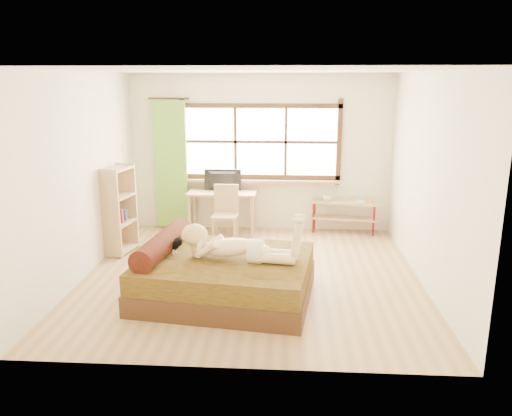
# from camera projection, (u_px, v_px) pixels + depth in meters

# --- Properties ---
(floor) EXTENTS (4.50, 4.50, 0.00)m
(floor) POSITION_uv_depth(u_px,v_px,m) (251.00, 276.00, 6.79)
(floor) COLOR #9E754C
(floor) RESTS_ON ground
(ceiling) EXTENTS (4.50, 4.50, 0.00)m
(ceiling) POSITION_uv_depth(u_px,v_px,m) (251.00, 70.00, 6.12)
(ceiling) COLOR white
(ceiling) RESTS_ON wall_back
(wall_back) EXTENTS (4.50, 0.00, 4.50)m
(wall_back) POSITION_uv_depth(u_px,v_px,m) (261.00, 153.00, 8.63)
(wall_back) COLOR silver
(wall_back) RESTS_ON floor
(wall_front) EXTENTS (4.50, 0.00, 4.50)m
(wall_front) POSITION_uv_depth(u_px,v_px,m) (232.00, 229.00, 4.28)
(wall_front) COLOR silver
(wall_front) RESTS_ON floor
(wall_left) EXTENTS (0.00, 4.50, 4.50)m
(wall_left) POSITION_uv_depth(u_px,v_px,m) (82.00, 176.00, 6.59)
(wall_left) COLOR silver
(wall_left) RESTS_ON floor
(wall_right) EXTENTS (0.00, 4.50, 4.50)m
(wall_right) POSITION_uv_depth(u_px,v_px,m) (428.00, 180.00, 6.32)
(wall_right) COLOR silver
(wall_right) RESTS_ON floor
(window) EXTENTS (2.80, 0.16, 1.46)m
(window) POSITION_uv_depth(u_px,v_px,m) (260.00, 144.00, 8.56)
(window) COLOR #FFEDBF
(window) RESTS_ON wall_back
(curtain) EXTENTS (0.55, 0.10, 2.20)m
(curtain) POSITION_uv_depth(u_px,v_px,m) (171.00, 165.00, 8.66)
(curtain) COLOR #488825
(curtain) RESTS_ON wall_back
(bed) EXTENTS (2.23, 1.88, 0.77)m
(bed) POSITION_uv_depth(u_px,v_px,m) (222.00, 275.00, 6.09)
(bed) COLOR #361A10
(bed) RESTS_ON floor
(woman) EXTENTS (1.46, 0.59, 0.61)m
(woman) POSITION_uv_depth(u_px,v_px,m) (237.00, 235.00, 5.88)
(woman) COLOR beige
(woman) RESTS_ON bed
(kitten) EXTENTS (0.32, 0.16, 0.24)m
(kitten) POSITION_uv_depth(u_px,v_px,m) (168.00, 244.00, 6.13)
(kitten) COLOR black
(kitten) RESTS_ON bed
(desk) EXTENTS (1.17, 0.56, 0.73)m
(desk) POSITION_uv_depth(u_px,v_px,m) (222.00, 197.00, 8.56)
(desk) COLOR tan
(desk) RESTS_ON floor
(monitor) EXTENTS (0.64, 0.10, 0.37)m
(monitor) POSITION_uv_depth(u_px,v_px,m) (222.00, 180.00, 8.54)
(monitor) COLOR black
(monitor) RESTS_ON desk
(chair) EXTENTS (0.42, 0.42, 0.91)m
(chair) POSITION_uv_depth(u_px,v_px,m) (226.00, 210.00, 8.23)
(chair) COLOR tan
(chair) RESTS_ON floor
(pipe_shelf) EXTENTS (1.15, 0.44, 0.63)m
(pipe_shelf) POSITION_uv_depth(u_px,v_px,m) (345.00, 210.00, 8.60)
(pipe_shelf) COLOR tan
(pipe_shelf) RESTS_ON floor
(cup) EXTENTS (0.15, 0.15, 0.11)m
(cup) POSITION_uv_depth(u_px,v_px,m) (327.00, 198.00, 8.57)
(cup) COLOR gray
(cup) RESTS_ON pipe_shelf
(book) EXTENTS (0.18, 0.23, 0.02)m
(book) POSITION_uv_depth(u_px,v_px,m) (356.00, 201.00, 8.55)
(book) COLOR gray
(book) RESTS_ON pipe_shelf
(bookshelf) EXTENTS (0.43, 0.63, 1.34)m
(bookshelf) POSITION_uv_depth(u_px,v_px,m) (119.00, 210.00, 7.56)
(bookshelf) COLOR tan
(bookshelf) RESTS_ON floor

